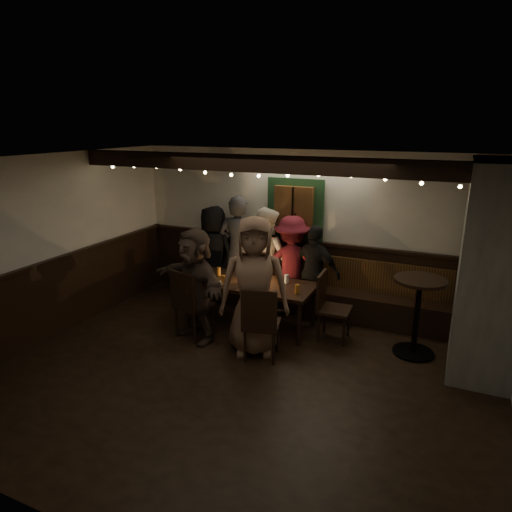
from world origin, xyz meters
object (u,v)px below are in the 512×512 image
at_px(chair_near_right, 260,320).
at_px(high_top, 418,307).
at_px(chair_near_left, 189,301).
at_px(person_f, 195,285).
at_px(person_b, 238,250).
at_px(dining_table, 250,286).
at_px(chair_end, 328,302).
at_px(person_e, 315,272).
at_px(person_d, 292,265).
at_px(person_g, 254,286).
at_px(person_a, 214,253).
at_px(person_c, 266,259).

relative_size(chair_near_right, high_top, 0.95).
distance_m(chair_near_left, high_top, 3.11).
bearing_deg(chair_near_right, person_f, 168.80).
relative_size(person_b, person_f, 1.14).
xyz_separation_m(dining_table, chair_end, (1.20, 0.04, -0.08)).
xyz_separation_m(chair_near_left, person_f, (0.09, 0.03, 0.24)).
relative_size(chair_end, person_e, 0.66).
height_order(person_d, person_e, person_d).
distance_m(person_f, person_g, 0.93).
bearing_deg(chair_near_left, person_e, 46.20).
relative_size(high_top, person_a, 0.65).
distance_m(person_c, person_g, 1.56).
xyz_separation_m(dining_table, chair_near_right, (0.58, -0.95, -0.06)).
bearing_deg(person_g, chair_end, 21.29).
bearing_deg(dining_table, chair_near_right, -58.52).
distance_m(chair_near_left, person_e, 2.03).
xyz_separation_m(chair_end, person_g, (-0.79, -0.79, 0.38)).
distance_m(chair_near_left, chair_end, 1.98).
relative_size(person_d, person_e, 1.07).
distance_m(dining_table, chair_near_right, 1.11).
relative_size(high_top, person_c, 0.63).
relative_size(dining_table, person_g, 1.03).
xyz_separation_m(person_c, person_e, (0.84, -0.04, -0.10)).
bearing_deg(person_b, person_e, 167.23).
relative_size(high_top, person_e, 0.71).
xyz_separation_m(person_c, person_g, (0.46, -1.49, 0.09)).
relative_size(high_top, person_f, 0.65).
relative_size(dining_table, person_a, 1.18).
bearing_deg(person_c, person_a, 22.28).
height_order(chair_near_left, person_d, person_d).
xyz_separation_m(chair_end, person_d, (-0.83, 0.74, 0.24)).
relative_size(person_a, person_f, 1.01).
bearing_deg(person_c, chair_end, 174.59).
bearing_deg(person_e, person_c, 10.44).
height_order(dining_table, chair_end, chair_end).
bearing_deg(chair_near_right, person_b, 124.14).
height_order(person_b, person_c, person_b).
bearing_deg(person_c, high_top, -171.49).
xyz_separation_m(chair_near_left, person_g, (1.01, 0.01, 0.36)).
relative_size(dining_table, person_c, 1.14).
bearing_deg(person_f, dining_table, 79.46).
bearing_deg(person_a, dining_table, 150.95).
xyz_separation_m(chair_end, person_a, (-2.25, 0.72, 0.27)).
distance_m(high_top, person_c, 2.54).
xyz_separation_m(high_top, person_a, (-3.44, 0.69, 0.15)).
distance_m(chair_end, person_e, 0.80).
relative_size(high_top, person_g, 0.57).
xyz_separation_m(chair_near_right, person_a, (-1.63, 1.70, 0.25)).
bearing_deg(person_d, chair_end, 120.31).
height_order(person_a, person_e, person_a).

